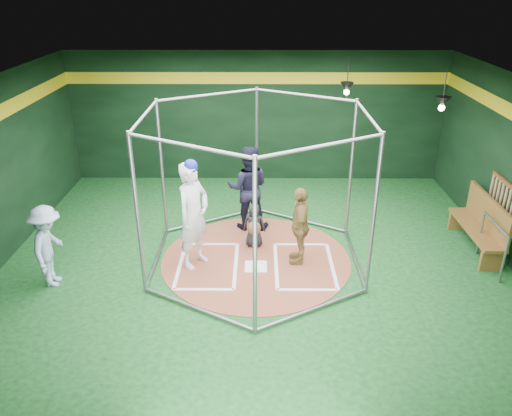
{
  "coord_description": "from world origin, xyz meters",
  "views": [
    {
      "loc": [
        0.06,
        -8.7,
        5.18
      ],
      "look_at": [
        0.0,
        0.1,
        1.1
      ],
      "focal_mm": 35.0,
      "sensor_mm": 36.0,
      "label": 1
    }
  ],
  "objects_px": {
    "batter_figure": "(193,214)",
    "umpire": "(248,188)",
    "visitor_leopard": "(300,225)",
    "dugout_bench": "(481,223)"
  },
  "relations": [
    {
      "from": "batter_figure",
      "to": "visitor_leopard",
      "type": "bearing_deg",
      "value": 3.51
    },
    {
      "from": "umpire",
      "to": "dugout_bench",
      "type": "bearing_deg",
      "value": 170.61
    },
    {
      "from": "batter_figure",
      "to": "umpire",
      "type": "relative_size",
      "value": 1.14
    },
    {
      "from": "batter_figure",
      "to": "dugout_bench",
      "type": "height_order",
      "value": "batter_figure"
    },
    {
      "from": "visitor_leopard",
      "to": "dugout_bench",
      "type": "relative_size",
      "value": 0.8
    },
    {
      "from": "umpire",
      "to": "dugout_bench",
      "type": "xyz_separation_m",
      "value": [
        4.82,
        -0.95,
        -0.38
      ]
    },
    {
      "from": "umpire",
      "to": "batter_figure",
      "type": "bearing_deg",
      "value": 60.1
    },
    {
      "from": "visitor_leopard",
      "to": "dugout_bench",
      "type": "distance_m",
      "value": 3.83
    },
    {
      "from": "visitor_leopard",
      "to": "umpire",
      "type": "distance_m",
      "value": 1.83
    },
    {
      "from": "batter_figure",
      "to": "dugout_bench",
      "type": "relative_size",
      "value": 1.11
    }
  ]
}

